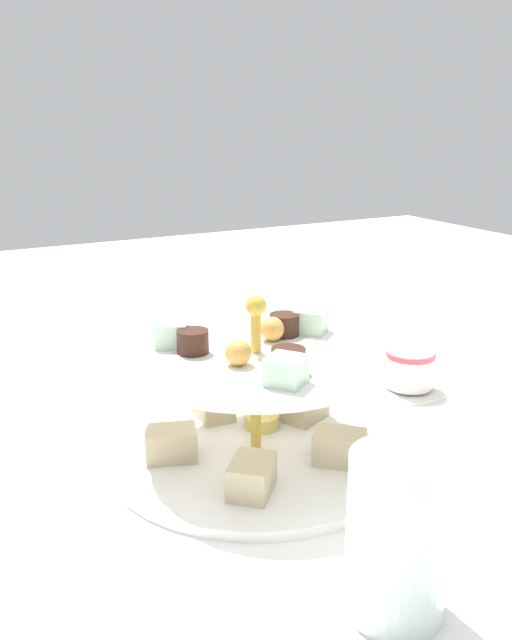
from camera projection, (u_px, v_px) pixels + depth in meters
name	position (u px, v px, depth m)	size (l,w,h in m)	color
ground_plane	(256.00, 456.00, 0.68)	(2.40, 2.40, 0.00)	white
tiered_serving_stand	(256.00, 410.00, 0.67)	(0.29, 0.29, 0.16)	white
water_glass_tall_right	(397.00, 536.00, 0.46)	(0.07, 0.07, 0.12)	silver
water_glass_short_left	(310.00, 343.00, 0.89)	(0.06, 0.06, 0.08)	silver
teacup_with_saucer	(410.00, 372.00, 0.83)	(0.09, 0.09, 0.05)	white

